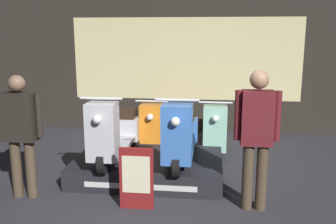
{
  "coord_description": "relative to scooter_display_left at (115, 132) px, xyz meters",
  "views": [
    {
      "loc": [
        0.59,
        -4.18,
        2.07
      ],
      "look_at": [
        -0.13,
        1.71,
        0.82
      ],
      "focal_mm": 40.0,
      "sensor_mm": 36.0,
      "label": 1
    }
  ],
  "objects": [
    {
      "name": "display_platform",
      "position": [
        0.48,
        0.07,
        -0.53
      ],
      "size": [
        2.12,
        1.4,
        0.29
      ],
      "color": "black",
      "rests_on": "ground_plane"
    },
    {
      "name": "price_sign_board",
      "position": [
        0.51,
        -0.97,
        -0.29
      ],
      "size": [
        0.41,
        0.04,
        0.76
      ],
      "color": "maroon",
      "rests_on": "ground_plane"
    },
    {
      "name": "scooter_display_left",
      "position": [
        0.0,
        0.0,
        0.0
      ],
      "size": [
        0.54,
        1.8,
        1.0
      ],
      "color": "black",
      "rests_on": "display_platform"
    },
    {
      "name": "ground_plane",
      "position": [
        0.8,
        -0.9,
        -0.68
      ],
      "size": [
        30.0,
        30.0,
        0.0
      ],
      "primitive_type": "plane",
      "color": "#2D2D33"
    },
    {
      "name": "person_right_browsing",
      "position": [
        1.9,
        -0.8,
        0.28
      ],
      "size": [
        0.52,
        0.22,
        1.67
      ],
      "color": "#473828",
      "rests_on": "ground_plane"
    },
    {
      "name": "person_left_browsing",
      "position": [
        -1.0,
        -0.8,
        0.25
      ],
      "size": [
        0.59,
        0.24,
        1.58
      ],
      "color": "#473828",
      "rests_on": "ground_plane"
    },
    {
      "name": "scooter_display_right",
      "position": [
        0.96,
        0.0,
        0.0
      ],
      "size": [
        0.54,
        1.8,
        1.0
      ],
      "color": "black",
      "rests_on": "display_platform"
    },
    {
      "name": "scooter_backrow_1",
      "position": [
        1.43,
        1.5,
        -0.29
      ],
      "size": [
        0.54,
        1.8,
        1.0
      ],
      "color": "black",
      "rests_on": "ground_plane"
    },
    {
      "name": "scooter_backrow_0",
      "position": [
        0.39,
        1.5,
        -0.29
      ],
      "size": [
        0.54,
        1.8,
        1.0
      ],
      "color": "black",
      "rests_on": "ground_plane"
    },
    {
      "name": "shop_wall_back",
      "position": [
        0.8,
        2.81,
        0.92
      ],
      "size": [
        8.65,
        0.09,
        3.2
      ],
      "color": "#28231E",
      "rests_on": "ground_plane"
    }
  ]
}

